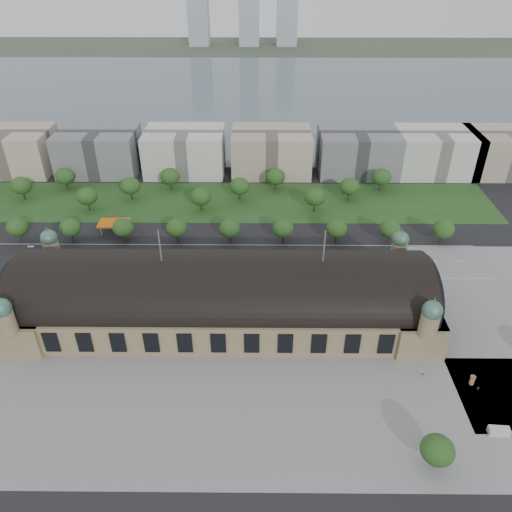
{
  "coord_description": "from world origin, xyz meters",
  "views": [
    {
      "loc": [
        13.33,
        -140.65,
        120.63
      ],
      "look_at": [
        12.06,
        20.42,
        14.0
      ],
      "focal_mm": 35.0,
      "sensor_mm": 36.0,
      "label": 1
    }
  ],
  "objects_px": {
    "parked_car_0": "(82,277)",
    "bus_west": "(168,266)",
    "advertising_column": "(472,380)",
    "petrol_station": "(118,223)",
    "parked_car_2": "(73,276)",
    "parked_car_4": "(127,282)",
    "traffic_car_3": "(155,252)",
    "van_south": "(498,431)",
    "traffic_car_1": "(66,259)",
    "traffic_car_6": "(386,262)",
    "traffic_car_5": "(322,260)",
    "parked_car_3": "(86,276)",
    "traffic_car_4": "(221,268)",
    "pedestrian_0": "(423,375)",
    "traffic_car_2": "(48,270)",
    "parked_car_6": "(152,276)",
    "parked_car_5": "(179,277)",
    "bus_east": "(288,272)",
    "parked_car_1": "(93,280)",
    "pedestrian_2": "(478,388)",
    "bus_mid": "(224,270)"
  },
  "relations": [
    {
      "from": "parked_car_3",
      "to": "pedestrian_0",
      "type": "bearing_deg",
      "value": 27.08
    },
    {
      "from": "traffic_car_1",
      "to": "traffic_car_3",
      "type": "height_order",
      "value": "traffic_car_3"
    },
    {
      "from": "traffic_car_6",
      "to": "parked_car_3",
      "type": "bearing_deg",
      "value": -89.68
    },
    {
      "from": "traffic_car_3",
      "to": "parked_car_4",
      "type": "bearing_deg",
      "value": 158.9
    },
    {
      "from": "traffic_car_6",
      "to": "parked_car_6",
      "type": "height_order",
      "value": "traffic_car_6"
    },
    {
      "from": "advertising_column",
      "to": "petrol_station",
      "type": "bearing_deg",
      "value": 144.31
    },
    {
      "from": "bus_east",
      "to": "bus_west",
      "type": "bearing_deg",
      "value": 85.0
    },
    {
      "from": "traffic_car_5",
      "to": "traffic_car_1",
      "type": "bearing_deg",
      "value": 93.83
    },
    {
      "from": "parked_car_4",
      "to": "bus_west",
      "type": "relative_size",
      "value": 0.41
    },
    {
      "from": "parked_car_4",
      "to": "bus_mid",
      "type": "xyz_separation_m",
      "value": [
        38.63,
        7.39,
        1.09
      ]
    },
    {
      "from": "traffic_car_6",
      "to": "pedestrian_0",
      "type": "height_order",
      "value": "pedestrian_0"
    },
    {
      "from": "parked_car_1",
      "to": "pedestrian_2",
      "type": "distance_m",
      "value": 146.64
    },
    {
      "from": "parked_car_2",
      "to": "parked_car_4",
      "type": "distance_m",
      "value": 23.58
    },
    {
      "from": "advertising_column",
      "to": "parked_car_1",
      "type": "bearing_deg",
      "value": 158.42
    },
    {
      "from": "parked_car_2",
      "to": "advertising_column",
      "type": "bearing_deg",
      "value": 47.9
    },
    {
      "from": "traffic_car_3",
      "to": "parked_car_5",
      "type": "bearing_deg",
      "value": -147.29
    },
    {
      "from": "traffic_car_5",
      "to": "bus_east",
      "type": "bearing_deg",
      "value": 127.97
    },
    {
      "from": "traffic_car_6",
      "to": "bus_east",
      "type": "height_order",
      "value": "bus_east"
    },
    {
      "from": "parked_car_3",
      "to": "bus_west",
      "type": "xyz_separation_m",
      "value": [
        33.07,
        6.33,
        0.77
      ]
    },
    {
      "from": "bus_east",
      "to": "parked_car_2",
      "type": "bearing_deg",
      "value": 91.21
    },
    {
      "from": "bus_west",
      "to": "advertising_column",
      "type": "relative_size",
      "value": 3.22
    },
    {
      "from": "bus_west",
      "to": "bus_east",
      "type": "bearing_deg",
      "value": -99.49
    },
    {
      "from": "traffic_car_2",
      "to": "parked_car_3",
      "type": "bearing_deg",
      "value": 80.85
    },
    {
      "from": "traffic_car_1",
      "to": "parked_car_5",
      "type": "xyz_separation_m",
      "value": [
        50.92,
        -12.81,
        -0.03
      ]
    },
    {
      "from": "traffic_car_1",
      "to": "traffic_car_6",
      "type": "height_order",
      "value": "traffic_car_6"
    },
    {
      "from": "traffic_car_2",
      "to": "traffic_car_6",
      "type": "xyz_separation_m",
      "value": [
        142.53,
        7.47,
        0.02
      ]
    },
    {
      "from": "parked_car_1",
      "to": "parked_car_6",
      "type": "height_order",
      "value": "parked_car_1"
    },
    {
      "from": "petrol_station",
      "to": "parked_car_6",
      "type": "relative_size",
      "value": 3.13
    },
    {
      "from": "traffic_car_1",
      "to": "parked_car_4",
      "type": "height_order",
      "value": "parked_car_4"
    },
    {
      "from": "parked_car_1",
      "to": "advertising_column",
      "type": "distance_m",
      "value": 144.63
    },
    {
      "from": "parked_car_6",
      "to": "pedestrian_0",
      "type": "height_order",
      "value": "pedestrian_0"
    },
    {
      "from": "traffic_car_4",
      "to": "van_south",
      "type": "bearing_deg",
      "value": 46.68
    },
    {
      "from": "traffic_car_2",
      "to": "van_south",
      "type": "distance_m",
      "value": 174.74
    },
    {
      "from": "bus_mid",
      "to": "advertising_column",
      "type": "bearing_deg",
      "value": -128.56
    },
    {
      "from": "van_south",
      "to": "bus_west",
      "type": "bearing_deg",
      "value": 146.52
    },
    {
      "from": "parked_car_6",
      "to": "pedestrian_0",
      "type": "xyz_separation_m",
      "value": [
        96.31,
        -53.61,
        0.31
      ]
    },
    {
      "from": "parked_car_4",
      "to": "parked_car_3",
      "type": "bearing_deg",
      "value": -130.84
    },
    {
      "from": "traffic_car_4",
      "to": "parked_car_5",
      "type": "distance_m",
      "value": 17.61
    },
    {
      "from": "parked_car_5",
      "to": "bus_west",
      "type": "distance_m",
      "value": 8.48
    },
    {
      "from": "van_south",
      "to": "pedestrian_2",
      "type": "relative_size",
      "value": 3.42
    },
    {
      "from": "petrol_station",
      "to": "van_south",
      "type": "height_order",
      "value": "petrol_station"
    },
    {
      "from": "traffic_car_3",
      "to": "van_south",
      "type": "distance_m",
      "value": 147.21
    },
    {
      "from": "parked_car_4",
      "to": "traffic_car_6",
      "type": "bearing_deg",
      "value": 69.78
    },
    {
      "from": "parked_car_0",
      "to": "bus_west",
      "type": "distance_m",
      "value": 35.28
    },
    {
      "from": "parked_car_3",
      "to": "traffic_car_2",
      "type": "bearing_deg",
      "value": -142.41
    },
    {
      "from": "traffic_car_1",
      "to": "traffic_car_3",
      "type": "distance_m",
      "value": 38.07
    },
    {
      "from": "traffic_car_5",
      "to": "parked_car_5",
      "type": "distance_m",
      "value": 61.15
    },
    {
      "from": "traffic_car_1",
      "to": "traffic_car_4",
      "type": "height_order",
      "value": "traffic_car_4"
    },
    {
      "from": "traffic_car_2",
      "to": "parked_car_4",
      "type": "bearing_deg",
      "value": 81.03
    },
    {
      "from": "parked_car_3",
      "to": "pedestrian_0",
      "type": "relative_size",
      "value": 2.26
    }
  ]
}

